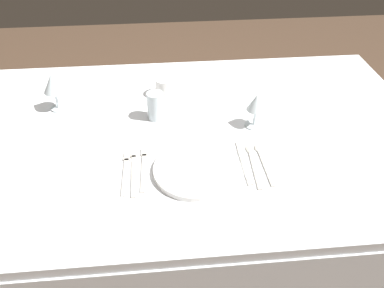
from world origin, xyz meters
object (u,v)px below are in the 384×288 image
(spoon_dessert, at_px, (263,159))
(wine_glass_centre, at_px, (53,84))
(drink_tumbler, at_px, (156,107))
(spoon_soup, at_px, (253,161))
(wine_glass_left, at_px, (256,104))
(coffee_cup_left, at_px, (166,86))
(fork_salad, at_px, (125,171))
(dinner_plate, at_px, (196,170))
(dinner_knife, at_px, (244,163))
(fork_outer, at_px, (144,167))
(fork_inner, at_px, (134,170))

(spoon_dessert, relative_size, wine_glass_centre, 1.38)
(spoon_dessert, relative_size, drink_tumbler, 1.94)
(spoon_soup, relative_size, wine_glass_left, 1.64)
(spoon_dessert, height_order, coffee_cup_left, coffee_cup_left)
(fork_salad, height_order, wine_glass_centre, wine_glass_centre)
(dinner_plate, xyz_separation_m, spoon_soup, (0.19, 0.03, -0.01))
(drink_tumbler, bearing_deg, dinner_knife, -46.57)
(dinner_knife, distance_m, wine_glass_centre, 0.78)
(fork_outer, relative_size, wine_glass_left, 1.59)
(spoon_soup, height_order, spoon_dessert, same)
(drink_tumbler, bearing_deg, coffee_cup_left, 74.50)
(fork_salad, xyz_separation_m, coffee_cup_left, (0.15, 0.46, 0.04))
(dinner_plate, distance_m, wine_glass_left, 0.35)
(spoon_dessert, bearing_deg, coffee_cup_left, 124.13)
(dinner_knife, bearing_deg, drink_tumbler, 133.43)
(wine_glass_left, bearing_deg, drink_tumbler, 166.63)
(dinner_plate, relative_size, spoon_soup, 1.24)
(fork_inner, relative_size, fork_salad, 1.12)
(dinner_knife, bearing_deg, wine_glass_left, 69.56)
(dinner_knife, distance_m, coffee_cup_left, 0.52)
(fork_outer, bearing_deg, dinner_plate, -12.45)
(fork_outer, xyz_separation_m, fork_inner, (-0.03, -0.01, -0.00))
(wine_glass_centre, height_order, drink_tumbler, wine_glass_centre)
(fork_outer, height_order, spoon_soup, spoon_soup)
(dinner_plate, xyz_separation_m, coffee_cup_left, (-0.07, 0.48, 0.03))
(spoon_dessert, bearing_deg, fork_outer, -179.58)
(wine_glass_left, bearing_deg, dinner_knife, -110.44)
(dinner_knife, relative_size, wine_glass_centre, 1.43)
(spoon_soup, bearing_deg, coffee_cup_left, 120.66)
(fork_salad, height_order, dinner_knife, same)
(fork_inner, height_order, spoon_soup, spoon_soup)
(dinner_plate, bearing_deg, dinner_knife, 8.51)
(fork_inner, height_order, dinner_knife, same)
(spoon_soup, relative_size, coffee_cup_left, 2.07)
(fork_salad, height_order, spoon_soup, spoon_soup)
(spoon_soup, xyz_separation_m, wine_glass_centre, (-0.69, 0.38, 0.11))
(wine_glass_left, bearing_deg, fork_salad, -155.40)
(dinner_knife, bearing_deg, spoon_dessert, 12.83)
(dinner_plate, relative_size, wine_glass_centre, 1.79)
(fork_outer, bearing_deg, spoon_soup, -0.28)
(fork_outer, relative_size, dinner_knife, 0.99)
(fork_salad, height_order, spoon_dessert, spoon_dessert)
(coffee_cup_left, bearing_deg, dinner_plate, -81.42)
(dinner_knife, bearing_deg, coffee_cup_left, 117.12)
(wine_glass_left, height_order, drink_tumbler, wine_glass_left)
(spoon_soup, bearing_deg, wine_glass_centre, 150.96)
(fork_inner, relative_size, drink_tumbler, 2.12)
(spoon_dessert, xyz_separation_m, coffee_cup_left, (-0.30, 0.44, 0.04))
(wine_glass_centre, relative_size, wine_glass_left, 1.13)
(fork_outer, relative_size, fork_inner, 0.93)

